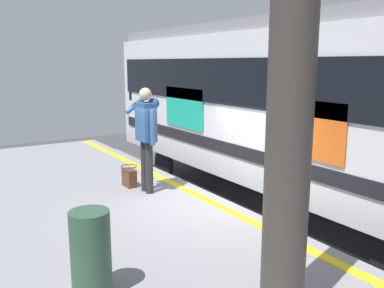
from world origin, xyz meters
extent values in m
plane|color=#3D3D3F|center=(0.00, 0.00, 0.00)|extent=(24.59, 24.59, 0.00)
cube|color=gray|center=(0.00, 2.28, 0.48)|extent=(13.08, 4.55, 0.96)
cube|color=yellow|center=(0.00, 0.30, 0.96)|extent=(12.82, 0.16, 0.01)
cube|color=slate|center=(0.00, -1.48, 0.08)|extent=(17.00, 0.08, 0.16)
cube|color=slate|center=(0.00, -2.92, 0.08)|extent=(17.00, 0.08, 0.16)
cube|color=silver|center=(0.71, -2.20, 2.40)|extent=(10.29, 2.85, 2.89)
cube|color=gray|center=(0.71, -2.20, 3.96)|extent=(10.08, 2.62, 0.24)
cube|color=black|center=(0.71, -0.76, 2.90)|extent=(9.77, 0.03, 0.90)
cube|color=black|center=(0.71, -0.76, 1.60)|extent=(9.77, 0.03, 0.24)
cube|color=#D85919|center=(-1.09, -0.75, 2.25)|extent=(1.57, 0.02, 0.91)
cube|color=#19A58C|center=(2.51, -0.75, 2.25)|extent=(1.57, 0.02, 0.91)
cylinder|color=black|center=(4.05, -1.06, 0.58)|extent=(0.84, 0.12, 0.84)
cylinder|color=black|center=(4.05, -3.34, 0.58)|extent=(0.84, 0.12, 0.84)
cylinder|color=#262628|center=(0.92, 0.94, 1.43)|extent=(0.14, 0.14, 0.94)
cylinder|color=#262628|center=(1.10, 0.94, 1.43)|extent=(0.14, 0.14, 0.94)
cube|color=#2D517F|center=(1.01, 0.94, 2.24)|extent=(0.40, 0.24, 0.68)
sphere|color=#2D517F|center=(1.01, 0.78, 2.56)|extent=(0.20, 0.20, 0.20)
sphere|color=beige|center=(1.01, 0.94, 2.73)|extent=(0.22, 0.22, 0.22)
cylinder|color=#2D517F|center=(0.76, 0.94, 2.17)|extent=(0.09, 0.09, 0.61)
cylinder|color=#2D517F|center=(1.24, 1.02, 2.53)|extent=(0.09, 0.42, 0.33)
cube|color=black|center=(1.24, 1.12, 2.69)|extent=(0.07, 0.02, 0.15)
cube|color=#59331E|center=(1.49, 1.08, 1.12)|extent=(0.34, 0.17, 0.33)
torus|color=#59331E|center=(1.49, 1.08, 1.35)|extent=(0.31, 0.31, 0.02)
cylinder|color=#38332D|center=(-3.03, 1.56, 2.57)|extent=(0.40, 0.40, 3.22)
cylinder|color=#2D4C38|center=(-1.76, 2.93, 1.40)|extent=(0.40, 0.40, 0.89)
camera|label=1|loc=(-5.53, 4.14, 3.27)|focal=38.76mm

